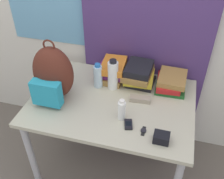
# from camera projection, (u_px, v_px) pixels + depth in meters

# --- Properties ---
(wall_back) EXTENTS (6.00, 0.06, 2.50)m
(wall_back) POSITION_uv_depth(u_px,v_px,m) (129.00, 8.00, 1.98)
(wall_back) COLOR silver
(wall_back) RESTS_ON ground_plane
(curtain_blue) EXTENTS (1.00, 0.04, 2.50)m
(curtain_blue) POSITION_uv_depth(u_px,v_px,m) (148.00, 13.00, 1.91)
(curtain_blue) COLOR #4C336B
(curtain_blue) RESTS_ON ground_plane
(desk) EXTENTS (1.18, 0.83, 0.75)m
(desk) POSITION_uv_depth(u_px,v_px,m) (112.00, 109.00, 1.96)
(desk) COLOR #B7B299
(desk) RESTS_ON ground_plane
(backpack) EXTENTS (0.29, 0.28, 0.46)m
(backpack) POSITION_uv_depth(u_px,v_px,m) (53.00, 75.00, 1.82)
(backpack) COLOR #512319
(backpack) RESTS_ON desk
(book_stack_left) EXTENTS (0.22, 0.27, 0.16)m
(book_stack_left) POSITION_uv_depth(u_px,v_px,m) (113.00, 70.00, 2.07)
(book_stack_left) COLOR olive
(book_stack_left) RESTS_ON desk
(book_stack_center) EXTENTS (0.24, 0.28, 0.16)m
(book_stack_center) POSITION_uv_depth(u_px,v_px,m) (139.00, 74.00, 2.03)
(book_stack_center) COLOR black
(book_stack_center) RESTS_ON desk
(book_stack_right) EXTENTS (0.22, 0.27, 0.11)m
(book_stack_right) POSITION_uv_depth(u_px,v_px,m) (171.00, 82.00, 1.99)
(book_stack_right) COLOR #1E5623
(book_stack_right) RESTS_ON desk
(water_bottle) EXTENTS (0.07, 0.07, 0.20)m
(water_bottle) POSITION_uv_depth(u_px,v_px,m) (98.00, 76.00, 1.99)
(water_bottle) COLOR silver
(water_bottle) RESTS_ON desk
(sports_bottle) EXTENTS (0.08, 0.08, 0.25)m
(sports_bottle) POSITION_uv_depth(u_px,v_px,m) (113.00, 75.00, 1.96)
(sports_bottle) COLOR white
(sports_bottle) RESTS_ON desk
(sunscreen_bottle) EXTENTS (0.05, 0.05, 0.16)m
(sunscreen_bottle) POSITION_uv_depth(u_px,v_px,m) (122.00, 110.00, 1.72)
(sunscreen_bottle) COLOR white
(sunscreen_bottle) RESTS_ON desk
(cell_phone) EXTENTS (0.07, 0.10, 0.02)m
(cell_phone) POSITION_uv_depth(u_px,v_px,m) (128.00, 124.00, 1.71)
(cell_phone) COLOR black
(cell_phone) RESTS_ON desk
(sunglasses_case) EXTENTS (0.15, 0.07, 0.04)m
(sunglasses_case) POSITION_uv_depth(u_px,v_px,m) (140.00, 99.00, 1.89)
(sunglasses_case) COLOR gray
(sunglasses_case) RESTS_ON desk
(camera_pouch) EXTENTS (0.10, 0.08, 0.06)m
(camera_pouch) POSITION_uv_depth(u_px,v_px,m) (161.00, 138.00, 1.59)
(camera_pouch) COLOR black
(camera_pouch) RESTS_ON desk
(wristwatch) EXTENTS (0.04, 0.08, 0.01)m
(wristwatch) POSITION_uv_depth(u_px,v_px,m) (143.00, 131.00, 1.67)
(wristwatch) COLOR black
(wristwatch) RESTS_ON desk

